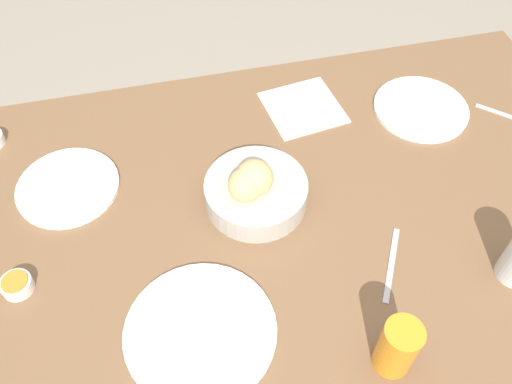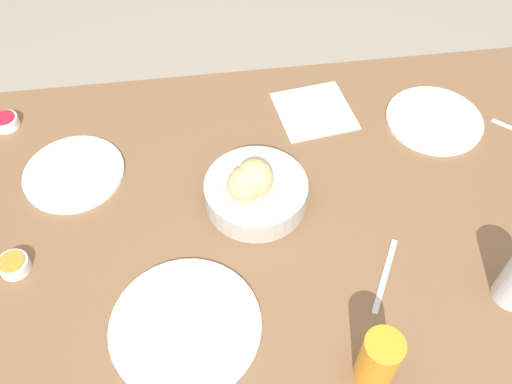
{
  "view_description": "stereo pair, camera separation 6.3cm",
  "coord_description": "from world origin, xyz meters",
  "px_view_note": "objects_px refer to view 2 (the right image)",
  "views": [
    {
      "loc": [
        0.18,
        0.61,
        1.59
      ],
      "look_at": [
        0.03,
        -0.04,
        0.74
      ],
      "focal_mm": 38.0,
      "sensor_mm": 36.0,
      "label": 1
    },
    {
      "loc": [
        0.12,
        0.62,
        1.59
      ],
      "look_at": [
        0.03,
        -0.04,
        0.74
      ],
      "focal_mm": 38.0,
      "sensor_mm": 36.0,
      "label": 2
    }
  ],
  "objects_px": {
    "plate_near_right": "(74,173)",
    "jam_bowl_honey": "(14,265)",
    "jam_bowl_berry": "(6,122)",
    "plate_near_left": "(434,120)",
    "juice_glass": "(379,359)",
    "napkin": "(314,111)",
    "plate_far_center": "(185,326)",
    "knife_silver": "(385,275)",
    "bread_basket": "(255,190)"
  },
  "relations": [
    {
      "from": "plate_near_left",
      "to": "knife_silver",
      "type": "bearing_deg",
      "value": 59.11
    },
    {
      "from": "juice_glass",
      "to": "jam_bowl_honey",
      "type": "distance_m",
      "value": 0.67
    },
    {
      "from": "knife_silver",
      "to": "napkin",
      "type": "height_order",
      "value": "napkin"
    },
    {
      "from": "plate_near_left",
      "to": "jam_bowl_berry",
      "type": "height_order",
      "value": "jam_bowl_berry"
    },
    {
      "from": "jam_bowl_berry",
      "to": "juice_glass",
      "type": "bearing_deg",
      "value": 135.33
    },
    {
      "from": "bread_basket",
      "to": "plate_far_center",
      "type": "relative_size",
      "value": 0.78
    },
    {
      "from": "juice_glass",
      "to": "knife_silver",
      "type": "distance_m",
      "value": 0.2
    },
    {
      "from": "plate_near_left",
      "to": "plate_near_right",
      "type": "height_order",
      "value": "same"
    },
    {
      "from": "plate_near_right",
      "to": "knife_silver",
      "type": "height_order",
      "value": "plate_near_right"
    },
    {
      "from": "plate_near_right",
      "to": "napkin",
      "type": "bearing_deg",
      "value": -167.49
    },
    {
      "from": "juice_glass",
      "to": "knife_silver",
      "type": "xyz_separation_m",
      "value": [
        -0.07,
        -0.17,
        -0.06
      ]
    },
    {
      "from": "plate_near_right",
      "to": "plate_far_center",
      "type": "relative_size",
      "value": 0.8
    },
    {
      "from": "plate_near_right",
      "to": "plate_far_center",
      "type": "bearing_deg",
      "value": 119.68
    },
    {
      "from": "jam_bowl_honey",
      "to": "jam_bowl_berry",
      "type": "bearing_deg",
      "value": -79.78
    },
    {
      "from": "plate_far_center",
      "to": "juice_glass",
      "type": "xyz_separation_m",
      "value": [
        -0.3,
        0.12,
        0.05
      ]
    },
    {
      "from": "plate_near_left",
      "to": "juice_glass",
      "type": "height_order",
      "value": "juice_glass"
    },
    {
      "from": "plate_near_right",
      "to": "plate_far_center",
      "type": "xyz_separation_m",
      "value": [
        -0.22,
        0.38,
        -0.0
      ]
    },
    {
      "from": "bread_basket",
      "to": "knife_silver",
      "type": "relative_size",
      "value": 1.38
    },
    {
      "from": "bread_basket",
      "to": "plate_near_left",
      "type": "distance_m",
      "value": 0.48
    },
    {
      "from": "plate_near_left",
      "to": "juice_glass",
      "type": "distance_m",
      "value": 0.63
    },
    {
      "from": "plate_near_right",
      "to": "juice_glass",
      "type": "relative_size",
      "value": 1.82
    },
    {
      "from": "jam_bowl_honey",
      "to": "knife_silver",
      "type": "bearing_deg",
      "value": 170.9
    },
    {
      "from": "plate_near_right",
      "to": "jam_bowl_berry",
      "type": "height_order",
      "value": "jam_bowl_berry"
    },
    {
      "from": "plate_far_center",
      "to": "knife_silver",
      "type": "height_order",
      "value": "plate_far_center"
    },
    {
      "from": "plate_far_center",
      "to": "knife_silver",
      "type": "distance_m",
      "value": 0.38
    },
    {
      "from": "jam_bowl_berry",
      "to": "napkin",
      "type": "bearing_deg",
      "value": 175.96
    },
    {
      "from": "jam_bowl_berry",
      "to": "knife_silver",
      "type": "relative_size",
      "value": 0.38
    },
    {
      "from": "juice_glass",
      "to": "napkin",
      "type": "distance_m",
      "value": 0.62
    },
    {
      "from": "plate_far_center",
      "to": "knife_silver",
      "type": "relative_size",
      "value": 1.76
    },
    {
      "from": "plate_near_left",
      "to": "plate_near_right",
      "type": "relative_size",
      "value": 1.04
    },
    {
      "from": "plate_near_right",
      "to": "juice_glass",
      "type": "height_order",
      "value": "juice_glass"
    },
    {
      "from": "plate_far_center",
      "to": "plate_near_right",
      "type": "bearing_deg",
      "value": -60.32
    },
    {
      "from": "plate_near_left",
      "to": "knife_silver",
      "type": "relative_size",
      "value": 1.47
    },
    {
      "from": "plate_far_center",
      "to": "jam_bowl_honey",
      "type": "xyz_separation_m",
      "value": [
        0.31,
        -0.16,
        0.01
      ]
    },
    {
      "from": "knife_silver",
      "to": "bread_basket",
      "type": "bearing_deg",
      "value": -43.19
    },
    {
      "from": "plate_far_center",
      "to": "juice_glass",
      "type": "relative_size",
      "value": 2.28
    },
    {
      "from": "jam_bowl_berry",
      "to": "jam_bowl_honey",
      "type": "bearing_deg",
      "value": 100.22
    },
    {
      "from": "plate_near_left",
      "to": "plate_near_right",
      "type": "bearing_deg",
      "value": 3.62
    },
    {
      "from": "jam_bowl_berry",
      "to": "knife_silver",
      "type": "bearing_deg",
      "value": 146.42
    },
    {
      "from": "bread_basket",
      "to": "napkin",
      "type": "distance_m",
      "value": 0.3
    },
    {
      "from": "plate_near_right",
      "to": "jam_bowl_honey",
      "type": "height_order",
      "value": "jam_bowl_honey"
    },
    {
      "from": "bread_basket",
      "to": "knife_silver",
      "type": "distance_m",
      "value": 0.3
    },
    {
      "from": "plate_near_right",
      "to": "jam_bowl_honey",
      "type": "distance_m",
      "value": 0.24
    },
    {
      "from": "plate_near_left",
      "to": "napkin",
      "type": "bearing_deg",
      "value": -14.52
    },
    {
      "from": "plate_near_left",
      "to": "plate_far_center",
      "type": "distance_m",
      "value": 0.74
    },
    {
      "from": "napkin",
      "to": "plate_near_left",
      "type": "bearing_deg",
      "value": 165.48
    },
    {
      "from": "jam_bowl_honey",
      "to": "knife_silver",
      "type": "distance_m",
      "value": 0.69
    },
    {
      "from": "jam_bowl_honey",
      "to": "knife_silver",
      "type": "height_order",
      "value": "jam_bowl_honey"
    },
    {
      "from": "napkin",
      "to": "knife_silver",
      "type": "bearing_deg",
      "value": 95.36
    },
    {
      "from": "plate_near_left",
      "to": "jam_bowl_honey",
      "type": "xyz_separation_m",
      "value": [
        0.91,
        0.27,
        0.01
      ]
    }
  ]
}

